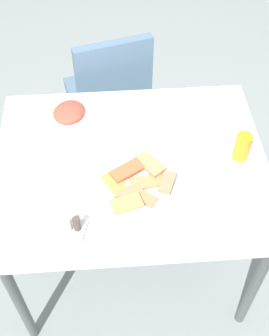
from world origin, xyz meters
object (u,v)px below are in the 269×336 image
(dining_chair, at_px, (110,92))
(spoon, at_px, (40,197))
(soda_can, at_px, (242,146))
(pide_platter, at_px, (139,185))
(paper_napkin, at_px, (40,202))
(condiment_caddy, at_px, (73,227))
(fork, at_px, (40,205))
(salad_plate_greens, at_px, (69,113))
(dining_table, at_px, (132,175))

(dining_chair, xyz_separation_m, spoon, (-0.29, -0.89, 0.25))
(dining_chair, bearing_deg, soda_can, -54.63)
(dining_chair, xyz_separation_m, pide_platter, (0.09, -0.87, 0.26))
(paper_napkin, bearing_deg, condiment_caddy, -46.61)
(paper_napkin, xyz_separation_m, fork, (0.00, -0.02, 0.00))
(pide_platter, bearing_deg, fork, -171.01)
(pide_platter, xyz_separation_m, salad_plate_greens, (-0.28, 0.43, 0.01))
(dining_table, relative_size, spoon, 6.46)
(fork, xyz_separation_m, condiment_caddy, (0.13, -0.12, 0.02))
(paper_napkin, height_order, spoon, spoon)
(salad_plate_greens, xyz_separation_m, soda_can, (0.71, -0.29, 0.04))
(fork, xyz_separation_m, spoon, (0.00, 0.04, 0.00))
(pide_platter, xyz_separation_m, fork, (-0.38, -0.06, -0.01))
(pide_platter, height_order, spoon, pide_platter)
(dining_table, xyz_separation_m, soda_can, (0.45, 0.00, 0.14))
(soda_can, bearing_deg, condiment_caddy, -155.47)
(paper_napkin, bearing_deg, dining_table, 25.45)
(pide_platter, xyz_separation_m, spoon, (-0.38, -0.02, -0.01))
(salad_plate_greens, bearing_deg, fork, -101.72)
(condiment_caddy, bearing_deg, pide_platter, 35.21)
(soda_can, height_order, condiment_caddy, soda_can)
(dining_table, distance_m, dining_chair, 0.76)
(salad_plate_greens, xyz_separation_m, paper_napkin, (-0.10, -0.47, -0.02))
(pide_platter, relative_size, paper_napkin, 2.24)
(dining_table, relative_size, salad_plate_greens, 5.50)
(soda_can, bearing_deg, dining_table, -179.52)
(dining_chair, relative_size, condiment_caddy, 8.15)
(pide_platter, height_order, salad_plate_greens, salad_plate_greens)
(condiment_caddy, bearing_deg, fork, 137.46)
(salad_plate_greens, distance_m, soda_can, 0.77)
(paper_napkin, relative_size, fork, 0.84)
(pide_platter, distance_m, salad_plate_greens, 0.51)
(salad_plate_greens, distance_m, fork, 0.50)
(salad_plate_greens, relative_size, fork, 1.23)
(dining_table, height_order, condiment_caddy, condiment_caddy)
(dining_chair, height_order, salad_plate_greens, dining_chair)
(fork, bearing_deg, dining_chair, 70.60)
(paper_napkin, height_order, condiment_caddy, condiment_caddy)
(soda_can, bearing_deg, fork, -166.57)
(soda_can, bearing_deg, dining_chair, 125.37)
(pide_platter, relative_size, condiment_caddy, 2.82)
(pide_platter, distance_m, condiment_caddy, 0.31)
(pide_platter, relative_size, salad_plate_greens, 1.54)
(condiment_caddy, bearing_deg, paper_napkin, 133.39)
(dining_chair, xyz_separation_m, salad_plate_greens, (-0.19, -0.44, 0.27))
(dining_chair, xyz_separation_m, fork, (-0.29, -0.93, 0.25))
(spoon, bearing_deg, condiment_caddy, -52.85)
(dining_chair, bearing_deg, dining_table, -84.50)
(soda_can, distance_m, condiment_caddy, 0.75)
(dining_chair, height_order, fork, dining_chair)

